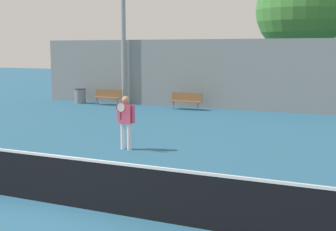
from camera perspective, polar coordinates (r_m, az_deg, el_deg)
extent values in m
plane|color=#285B7A|center=(9.24, -11.43, -10.88)|extent=(100.00, 100.00, 0.00)
cube|color=black|center=(9.10, -11.51, -8.12)|extent=(11.32, 0.03, 0.93)
cube|color=white|center=(8.98, -11.60, -5.12)|extent=(11.32, 0.04, 0.05)
cylinder|color=silver|center=(14.07, -5.51, -2.49)|extent=(0.14, 0.14, 0.80)
cylinder|color=silver|center=(13.96, -4.73, -2.56)|extent=(0.14, 0.14, 0.80)
cube|color=#DB4C6B|center=(13.90, -5.16, 0.21)|extent=(0.41, 0.21, 0.55)
cylinder|color=#DB4C6B|center=(14.03, -6.04, 0.31)|extent=(0.10, 0.10, 0.53)
cylinder|color=#DB4C6B|center=(13.77, -4.26, 0.18)|extent=(0.10, 0.10, 0.53)
sphere|color=tan|center=(13.85, -5.18, 1.91)|extent=(0.22, 0.22, 0.22)
cylinder|color=black|center=(13.67, -5.76, -0.05)|extent=(0.03, 0.03, 0.22)
torus|color=red|center=(13.64, -5.78, 1.01)|extent=(0.31, 0.03, 0.31)
cylinder|color=silver|center=(13.64, -5.78, 1.01)|extent=(0.27, 0.01, 0.27)
cube|color=brown|center=(25.17, -7.47, 2.20)|extent=(1.61, 0.40, 0.04)
cylinder|color=gray|center=(25.54, -8.68, 1.77)|extent=(0.06, 0.06, 0.39)
cylinder|color=gray|center=(24.86, -6.20, 1.65)|extent=(0.06, 0.06, 0.39)
cube|color=brown|center=(25.30, -7.26, 2.73)|extent=(1.61, 0.04, 0.40)
cube|color=brown|center=(23.09, 2.16, 1.73)|extent=(1.63, 0.40, 0.04)
cylinder|color=gray|center=(23.37, 0.68, 1.28)|extent=(0.06, 0.06, 0.39)
cylinder|color=gray|center=(22.87, 3.67, 1.12)|extent=(0.06, 0.06, 0.39)
cube|color=brown|center=(23.23, 2.33, 2.31)|extent=(1.63, 0.04, 0.40)
cylinder|color=#939399|center=(25.46, -5.50, 12.99)|extent=(0.25, 0.25, 10.31)
cylinder|color=gray|center=(26.30, -10.65, 2.33)|extent=(0.60, 0.60, 0.77)
cylinder|color=#333338|center=(26.27, -10.67, 3.21)|extent=(0.63, 0.63, 0.04)
cube|color=gray|center=(22.84, 11.47, 4.83)|extent=(25.06, 0.06, 3.46)
cylinder|color=brown|center=(28.09, 15.58, 4.97)|extent=(0.38, 0.38, 3.15)
sphere|color=#428438|center=(28.14, 15.86, 12.26)|extent=(5.02, 5.02, 5.02)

